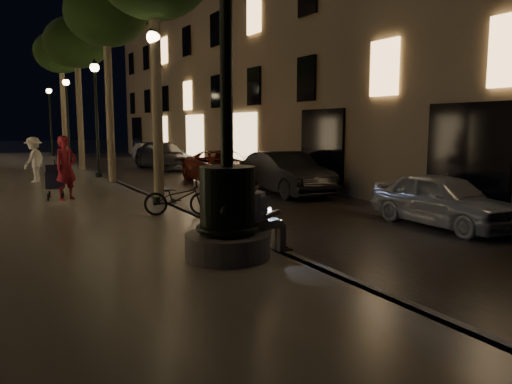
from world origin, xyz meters
TOP-DOWN VIEW (x-y plane):
  - ground at (0.00, 15.00)m, footprint 120.00×120.00m
  - cobble_lane at (3.00, 15.00)m, footprint 6.00×45.00m
  - promenade at (-4.00, 15.00)m, footprint 8.00×45.00m
  - curb_strip at (0.00, 15.00)m, footprint 0.25×45.00m
  - building_right at (10.00, 18.00)m, footprint 8.00×36.00m
  - fountain_lamppost at (-1.00, 2.00)m, footprint 1.40×1.40m
  - seated_man_laptop at (-0.39, 2.00)m, footprint 0.91×0.31m
  - tree_second at (-0.20, 14.00)m, footprint 3.00×3.00m
  - tree_third at (-0.30, 20.00)m, footprint 3.00×3.00m
  - tree_far at (-0.22, 26.00)m, footprint 3.00×3.00m
  - lamp_curb_a at (-0.30, 8.00)m, footprint 0.36×0.36m
  - lamp_curb_b at (-0.30, 16.00)m, footprint 0.36×0.36m
  - lamp_curb_c at (-0.30, 24.00)m, footprint 0.36×0.36m
  - lamp_curb_d at (-0.30, 32.00)m, footprint 0.36×0.36m
  - stroller at (-2.66, 10.26)m, footprint 0.60×1.13m
  - car_front at (4.90, 2.76)m, footprint 1.52×3.71m
  - car_second at (4.55, 9.14)m, footprint 1.72×4.45m
  - car_third at (4.00, 13.07)m, footprint 2.52×4.90m
  - car_rear at (4.00, 20.76)m, footprint 2.18×4.98m
  - car_fifth at (4.80, 25.92)m, footprint 1.33×3.70m
  - pedestrian_red at (-2.38, 9.98)m, footprint 0.81×0.71m
  - pedestrian_white at (-2.80, 15.33)m, footprint 1.17×1.26m
  - bicycle at (-0.40, 6.03)m, footprint 1.74×1.24m

SIDE VIEW (x-z plane):
  - ground at x=0.00m, z-range 0.00..0.00m
  - cobble_lane at x=3.00m, z-range 0.00..0.02m
  - promenade at x=-4.00m, z-range 0.00..0.20m
  - curb_strip at x=0.00m, z-range 0.00..0.20m
  - car_fifth at x=4.80m, z-range 0.00..1.21m
  - car_front at x=4.90m, z-range 0.00..1.26m
  - bicycle at x=-0.40m, z-range 0.20..1.07m
  - car_third at x=4.00m, z-range 0.00..1.32m
  - car_rear at x=4.00m, z-range 0.00..1.43m
  - car_second at x=4.55m, z-range 0.00..1.44m
  - stroller at x=-2.66m, z-range 0.20..1.34m
  - seated_man_laptop at x=-0.39m, z-range 0.24..1.52m
  - pedestrian_white at x=-2.80m, z-range 0.20..1.91m
  - pedestrian_red at x=-2.38m, z-range 0.20..2.05m
  - fountain_lamppost at x=-1.00m, z-range -1.39..3.81m
  - lamp_curb_a at x=-0.30m, z-range 0.83..5.64m
  - lamp_curb_b at x=-0.30m, z-range 0.83..5.64m
  - lamp_curb_c at x=-0.30m, z-range 0.83..5.64m
  - lamp_curb_d at x=-0.30m, z-range 0.83..5.64m
  - tree_third at x=-0.30m, z-range 2.54..9.74m
  - tree_second at x=-0.20m, z-range 2.63..10.03m
  - tree_far at x=-0.22m, z-range 2.68..10.18m
  - building_right at x=10.00m, z-range 0.00..15.00m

